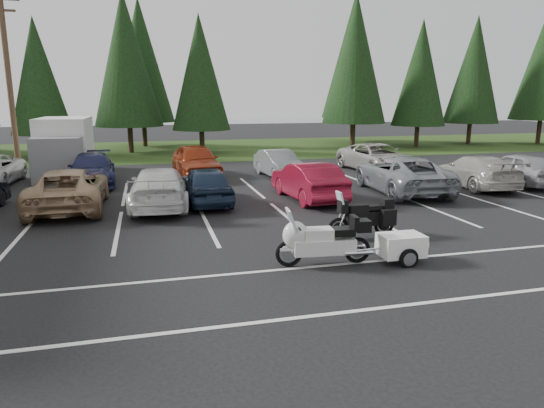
{
  "coord_description": "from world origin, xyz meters",
  "views": [
    {
      "loc": [
        -3.94,
        -13.75,
        3.91
      ],
      "look_at": [
        -0.5,
        -0.5,
        0.9
      ],
      "focal_mm": 32.0,
      "sensor_mm": 36.0,
      "label": 1
    }
  ],
  "objects": [
    {
      "name": "car_near_5",
      "position": [
        2.09,
        3.9,
        0.73
      ],
      "size": [
        1.88,
        4.56,
        1.47
      ],
      "primitive_type": "imported",
      "rotation": [
        0.0,
        0.0,
        3.21
      ],
      "color": "maroon",
      "rests_on": "ground"
    },
    {
      "name": "cargo_trailer",
      "position": [
        1.9,
        -3.68,
        0.35
      ],
      "size": [
        1.53,
        0.88,
        0.7
      ],
      "primitive_type": null,
      "rotation": [
        0.0,
        0.0,
        -0.01
      ],
      "color": "white",
      "rests_on": "ground"
    },
    {
      "name": "conifer_3",
      "position": [
        -10.5,
        21.4,
        5.27
      ],
      "size": [
        3.87,
        3.87,
        9.02
      ],
      "color": "#332316",
      "rests_on": "ground"
    },
    {
      "name": "car_far_3",
      "position": [
        2.46,
        9.52,
        0.67
      ],
      "size": [
        1.79,
        4.18,
        1.34
      ],
      "primitive_type": "imported",
      "rotation": [
        0.0,
        0.0,
        0.09
      ],
      "color": "slate",
      "rests_on": "ground"
    },
    {
      "name": "utility_pole",
      "position": [
        -10.0,
        12.0,
        4.7
      ],
      "size": [
        1.6,
        0.26,
        9.0
      ],
      "color": "#473321",
      "rests_on": "ground"
    },
    {
      "name": "car_far_4",
      "position": [
        8.09,
        10.02,
        0.74
      ],
      "size": [
        2.95,
        5.56,
        1.49
      ],
      "primitive_type": "imported",
      "rotation": [
        0.0,
        0.0,
        0.09
      ],
      "color": "#AFA9A0",
      "rests_on": "ground"
    },
    {
      "name": "conifer_5",
      "position": [
        0.0,
        21.6,
        5.63
      ],
      "size": [
        4.14,
        4.14,
        9.63
      ],
      "color": "#332316",
      "rests_on": "ground"
    },
    {
      "name": "car_near_7",
      "position": [
        10.18,
        4.61,
        0.71
      ],
      "size": [
        2.47,
        5.07,
        1.42
      ],
      "primitive_type": "imported",
      "rotation": [
        0.0,
        0.0,
        3.04
      ],
      "color": "#A6A498",
      "rests_on": "ground"
    },
    {
      "name": "conifer_6",
      "position": [
        12.0,
        22.1,
        6.71
      ],
      "size": [
        4.93,
        4.93,
        11.48
      ],
      "color": "#332316",
      "rests_on": "ground"
    },
    {
      "name": "car_near_2",
      "position": [
        -6.69,
        4.44,
        0.74
      ],
      "size": [
        2.51,
        5.34,
        1.48
      ],
      "primitive_type": "imported",
      "rotation": [
        0.0,
        0.0,
        3.15
      ],
      "color": "#9C7C5A",
      "rests_on": "ground"
    },
    {
      "name": "ground",
      "position": [
        0.0,
        0.0,
        0.0
      ],
      "size": [
        120.0,
        120.0,
        0.0
      ],
      "primitive_type": "plane",
      "color": "black",
      "rests_on": "ground"
    },
    {
      "name": "car_near_4",
      "position": [
        -1.84,
        4.2,
        0.71
      ],
      "size": [
        1.74,
        4.2,
        1.42
      ],
      "primitive_type": "imported",
      "rotation": [
        0.0,
        0.0,
        3.16
      ],
      "color": "#172439",
      "rests_on": "ground"
    },
    {
      "name": "lake_water",
      "position": [
        4.0,
        55.0,
        0.0
      ],
      "size": [
        70.0,
        50.0,
        0.02
      ],
      "primitive_type": "cube",
      "color": "slate",
      "rests_on": "ground"
    },
    {
      "name": "conifer_4",
      "position": [
        -5.0,
        22.9,
        6.53
      ],
      "size": [
        4.8,
        4.8,
        11.17
      ],
      "color": "#332316",
      "rests_on": "ground"
    },
    {
      "name": "car_near_6",
      "position": [
        6.38,
        4.35,
        0.78
      ],
      "size": [
        3.04,
        5.79,
        1.55
      ],
      "primitive_type": "imported",
      "rotation": [
        0.0,
        0.0,
        3.06
      ],
      "color": "gray",
      "rests_on": "ground"
    },
    {
      "name": "car_far_1",
      "position": [
        -6.39,
        9.52,
        0.71
      ],
      "size": [
        2.27,
        4.97,
        1.41
      ],
      "primitive_type": "imported",
      "rotation": [
        0.0,
        0.0,
        0.06
      ],
      "color": "#191D3F",
      "rests_on": "ground"
    },
    {
      "name": "car_near_3",
      "position": [
        -3.55,
        3.94,
        0.73
      ],
      "size": [
        2.39,
        5.14,
        1.45
      ],
      "primitive_type": "imported",
      "rotation": [
        0.0,
        0.0,
        3.07
      ],
      "color": "silver",
      "rests_on": "ground"
    },
    {
      "name": "stall_markings",
      "position": [
        0.0,
        2.0,
        0.0
      ],
      "size": [
        32.0,
        16.0,
        0.01
      ],
      "primitive_type": "cube",
      "color": "silver",
      "rests_on": "ground"
    },
    {
      "name": "touring_motorcycle",
      "position": [
        0.01,
        -3.41,
        0.71
      ],
      "size": [
        2.63,
        1.04,
        1.42
      ],
      "primitive_type": null,
      "rotation": [
        0.0,
        0.0,
        -0.1
      ],
      "color": "silver",
      "rests_on": "ground"
    },
    {
      "name": "grass_strip",
      "position": [
        0.0,
        24.0,
        0.01
      ],
      "size": [
        80.0,
        16.0,
        0.01
      ],
      "primitive_type": "cube",
      "color": "#223D13",
      "rests_on": "ground"
    },
    {
      "name": "box_truck",
      "position": [
        -8.0,
        12.5,
        1.45
      ],
      "size": [
        2.4,
        5.6,
        2.9
      ],
      "primitive_type": null,
      "color": "silver",
      "rests_on": "ground"
    },
    {
      "name": "car_near_8",
      "position": [
        12.44,
        4.66,
        0.74
      ],
      "size": [
        1.88,
        4.39,
        1.48
      ],
      "primitive_type": "imported",
      "rotation": [
        0.0,
        0.0,
        3.11
      ],
      "color": "#A5A4A8",
      "rests_on": "ground"
    },
    {
      "name": "conifer_back_c",
      "position": [
        14.0,
        26.8,
        7.49
      ],
      "size": [
        5.5,
        5.5,
        12.81
      ],
      "color": "#332316",
      "rests_on": "ground"
    },
    {
      "name": "conifer_8",
      "position": [
        23.0,
        22.6,
        6.17
      ],
      "size": [
        4.53,
        4.53,
        10.56
      ],
      "color": "#332316",
      "rests_on": "ground"
    },
    {
      "name": "conifer_back_b",
      "position": [
        -4.0,
        27.5,
        6.77
      ],
      "size": [
        4.97,
        4.97,
        11.58
      ],
      "color": "#332316",
      "rests_on": "ground"
    },
    {
      "name": "adventure_motorcycle",
      "position": [
        1.87,
        -1.51,
        0.71
      ],
      "size": [
        2.37,
        0.95,
        1.41
      ],
      "primitive_type": null,
      "rotation": [
        0.0,
        0.0,
        0.06
      ],
      "color": "black",
      "rests_on": "ground"
    },
    {
      "name": "conifer_7",
      "position": [
        17.5,
        21.8,
        5.81
      ],
      "size": [
        4.27,
        4.27,
        9.94
      ],
      "color": "#332316",
      "rests_on": "ground"
    },
    {
      "name": "car_far_2",
      "position": [
        -1.57,
        10.4,
        0.82
      ],
      "size": [
        2.38,
        5.0,
        1.65
      ],
      "primitive_type": "imported",
      "rotation": [
        0.0,
        0.0,
        0.09
      ],
      "color": "maroon",
      "rests_on": "ground"
    }
  ]
}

